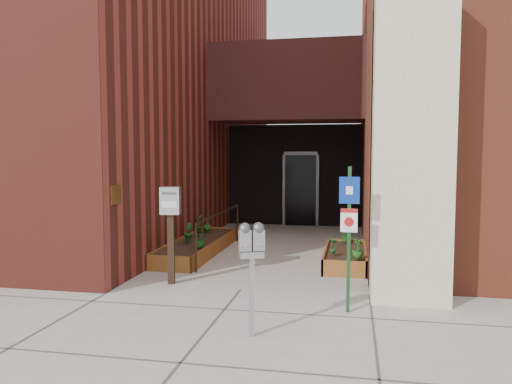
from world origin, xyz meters
The scene contains 15 objects.
ground centered at (0.00, 0.00, 0.00)m, with size 80.00×80.00×0.00m, color #9E9991.
architecture centered at (-0.18, 6.89, 4.98)m, with size 20.00×14.60×10.00m.
planter_left centered at (-1.55, 2.70, 0.13)m, with size 0.90×3.60×0.30m.
planter_right centered at (1.60, 2.20, 0.13)m, with size 0.80×2.20×0.30m.
handrail centered at (-1.05, 2.65, 0.75)m, with size 0.04×3.34×0.90m.
parking_meter centered at (0.57, -1.91, 1.05)m, with size 0.31×0.21×1.36m.
sign_post centered at (1.68, -0.79, 1.22)m, with size 0.27×0.07×1.98m.
payment_dropbox centered at (-1.21, 0.17, 1.16)m, with size 0.35×0.29×1.61m.
shrub_left_a centered at (-1.25, 1.87, 0.47)m, with size 0.30×0.30×0.33m, color #19581A.
shrub_left_b centered at (-1.67, 2.39, 0.50)m, with size 0.22×0.22×0.40m, color #19591E.
shrub_left_c centered at (-1.69, 3.84, 0.47)m, with size 0.19×0.19×0.33m, color #1F621C.
shrub_left_d centered at (-1.85, 3.73, 0.50)m, with size 0.21×0.21×0.41m, color #1C4F16.
shrub_right_a centered at (1.83, 1.30, 0.48)m, with size 0.20×0.20×0.36m, color #225618.
shrub_right_b centered at (1.39, 1.63, 0.46)m, with size 0.17×0.17×0.32m, color #1A5919.
shrub_right_c centered at (1.60, 3.00, 0.46)m, with size 0.28×0.28×0.32m, color #1C5317.
Camera 1 is at (1.72, -7.54, 2.17)m, focal length 35.00 mm.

